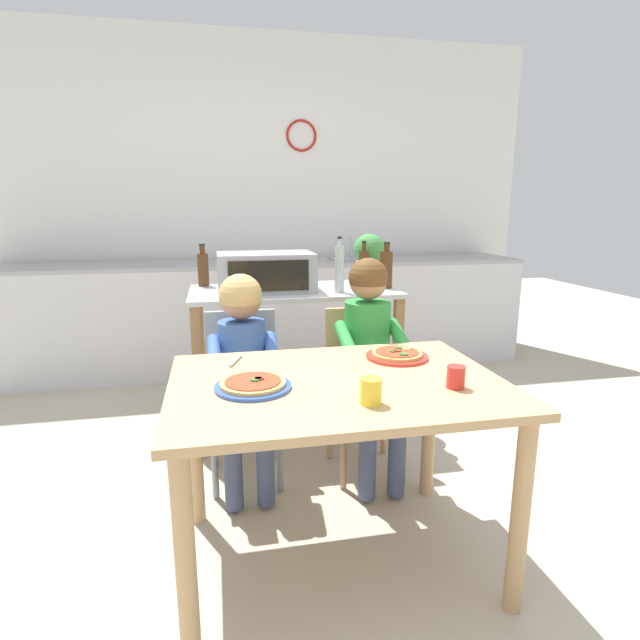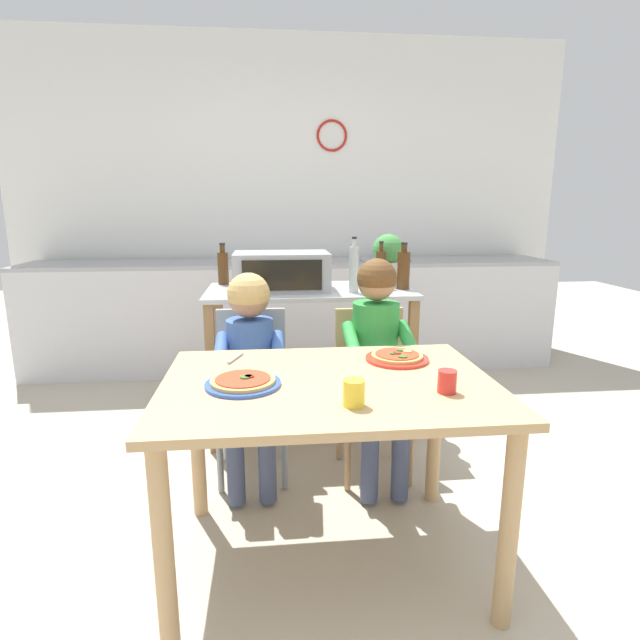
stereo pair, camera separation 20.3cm
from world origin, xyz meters
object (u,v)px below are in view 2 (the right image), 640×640
Objects in this scene: dining_chair_right at (372,379)px; drinking_cup_yellow at (354,393)px; bottle_dark_olive_oil at (223,267)px; dining_chair_left at (252,380)px; kitchen_island_cart at (310,336)px; bottle_brown_beer at (354,269)px; toaster_oven at (281,271)px; bottle_tall_green_wine at (381,269)px; bottle_squat_spirits at (403,269)px; dining_table at (328,409)px; child_in_blue_striped_shirt at (250,352)px; child_in_green_shirt at (378,346)px; pizza_plate_blue_rimmed at (243,382)px; potted_herb_plant at (388,258)px; drinking_cup_red at (447,382)px; serving_spoon at (236,358)px; pizza_plate_red_rimmed at (397,357)px.

drinking_cup_yellow is at bearing -105.15° from dining_chair_right.
dining_chair_left is (0.18, -0.69, -0.48)m from bottle_dark_olive_oil.
bottle_brown_beer reaches higher than kitchen_island_cart.
toaster_oven is 0.41m from bottle_brown_beer.
bottle_dark_olive_oil is (-0.92, 0.23, -0.01)m from bottle_tall_green_wine.
dining_table is at bearing -116.44° from bottle_squat_spirits.
child_in_blue_striped_shirt is 0.60m from child_in_green_shirt.
dining_table is 0.28m from drinking_cup_yellow.
bottle_dark_olive_oil is 1.47m from pizza_plate_blue_rimmed.
potted_herb_plant is 0.85m from child_in_green_shirt.
bottle_tall_green_wine is (0.57, 0.03, 0.01)m from toaster_oven.
drinking_cup_red is 0.84m from serving_spoon.
child_in_green_shirt is at bearing -90.00° from dining_chair_right.
bottle_squat_spirits is at bearing 53.36° from pizza_plate_blue_rimmed.
toaster_oven is at bearing -36.41° from bottle_dark_olive_oil.
serving_spoon is at bearing 98.12° from pizza_plate_blue_rimmed.
bottle_squat_spirits is at bearing 69.43° from drinking_cup_yellow.
child_in_green_shirt is (0.30, 0.56, 0.06)m from dining_table.
child_in_green_shirt is 0.36m from pizza_plate_red_rimmed.
bottle_tall_green_wine reaches higher than child_in_green_shirt.
pizza_plate_blue_rimmed is at bearing -105.05° from kitchen_island_cart.
pizza_plate_blue_rimmed reaches higher than serving_spoon.
serving_spoon is at bearing 148.29° from drinking_cup_red.
toaster_oven is 0.67m from dining_chair_left.
pizza_plate_red_rimmed is at bearing -40.92° from dining_chair_left.
dining_table is 0.67m from child_in_blue_striped_shirt.
child_in_green_shirt is (0.59, -0.16, 0.20)m from dining_chair_left.
dining_table is at bearing -117.90° from child_in_green_shirt.
kitchen_island_cart is 14.09× the size of drinking_cup_yellow.
bottle_tall_green_wine is 0.24m from bottle_brown_beer.
drinking_cup_red is at bearing -84.95° from dining_chair_right.
child_in_blue_striped_shirt is 0.63m from pizza_plate_blue_rimmed.
kitchen_island_cart is 1.03m from pizza_plate_red_rimmed.
dining_table is at bearing -63.83° from child_in_blue_striped_shirt.
drinking_cup_yellow is at bearing -89.15° from kitchen_island_cart.
bottle_brown_beer is 0.38× the size of dining_chair_right.
dining_chair_left reaches higher than pizza_plate_blue_rimmed.
dining_chair_left is (-0.56, -0.31, -0.51)m from bottle_brown_beer.
child_in_green_shirt reaches higher than pizza_plate_red_rimmed.
kitchen_island_cart is 1.44× the size of dining_chair_left.
dining_chair_right reaches higher than drinking_cup_red.
child_in_blue_striped_shirt is at bearing 116.17° from dining_table.
kitchen_island_cart is 4.41× the size of bottle_squat_spirits.
bottle_dark_olive_oil is (-0.51, 0.23, 0.38)m from kitchen_island_cart.
potted_herb_plant is 1.59m from pizza_plate_blue_rimmed.
child_in_blue_striped_shirt is 0.91m from drinking_cup_yellow.
bottle_brown_beer is 3.67× the size of drinking_cup_yellow.
bottle_tall_green_wine is at bearing 58.60° from pizza_plate_blue_rimmed.
drinking_cup_yellow is (0.35, -0.96, 0.29)m from dining_chair_left.
bottle_brown_beer is at bearing 92.61° from pizza_plate_red_rimmed.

